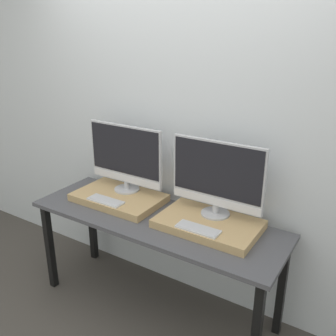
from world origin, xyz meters
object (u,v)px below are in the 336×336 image
Objects in this scene: keyboard_left at (106,200)px; keyboard_right at (198,229)px; monitor_right at (217,177)px; monitor_left at (125,156)px.

keyboard_left is 1.00× the size of keyboard_right.
monitor_left is at bearing 180.00° from monitor_right.
monitor_right is at bearing 90.00° from keyboard_right.
monitor_left is at bearing 90.00° from keyboard_left.
keyboard_left is 0.44× the size of monitor_right.
keyboard_right is at bearing 0.00° from keyboard_left.
keyboard_left is at bearing 180.00° from keyboard_right.
keyboard_left is at bearing -162.05° from monitor_right.
monitor_left is 1.00× the size of monitor_right.
keyboard_right is (0.00, -0.24, -0.26)m from monitor_right.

